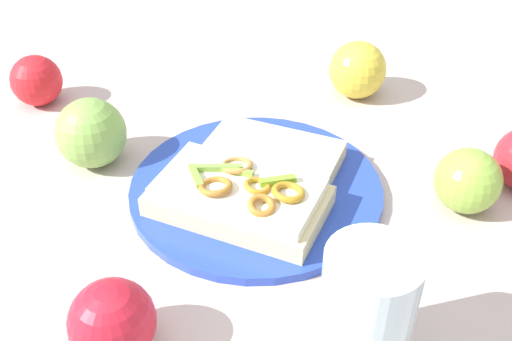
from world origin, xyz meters
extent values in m
plane|color=#C0ABA4|center=(0.00, 0.00, 0.00)|extent=(2.00, 2.00, 0.00)
cylinder|color=#2845B5|center=(0.00, 0.00, 0.01)|extent=(0.28, 0.28, 0.01)
cube|color=beige|center=(0.03, -0.03, 0.02)|extent=(0.20, 0.20, 0.02)
cube|color=#F0EAC9|center=(0.03, -0.03, 0.04)|extent=(0.18, 0.19, 0.01)
torus|color=#B38221|center=(0.07, 0.01, 0.05)|extent=(0.05, 0.05, 0.01)
torus|color=#BD8122|center=(0.05, -0.01, 0.05)|extent=(0.04, 0.04, 0.01)
torus|color=#AD7129|center=(0.08, -0.02, 0.05)|extent=(0.04, 0.04, 0.02)
torus|color=#A86D29|center=(0.03, -0.05, 0.05)|extent=(0.04, 0.04, 0.01)
torus|color=#B37B3C|center=(0.01, -0.02, 0.05)|extent=(0.05, 0.05, 0.01)
cube|color=#7CAA45|center=(0.01, -0.04, 0.05)|extent=(0.02, 0.05, 0.01)
cube|color=#84B240|center=(0.02, -0.03, 0.05)|extent=(0.03, 0.04, 0.01)
cube|color=#7FAA40|center=(0.01, -0.07, 0.05)|extent=(0.04, 0.01, 0.01)
cube|color=#7EBC30|center=(0.05, 0.01, 0.05)|extent=(0.01, 0.04, 0.01)
cube|color=beige|center=(-0.03, 0.03, 0.02)|extent=(0.17, 0.18, 0.02)
sphere|color=#7EAE4C|center=(-0.12, -0.16, 0.04)|extent=(0.11, 0.11, 0.08)
sphere|color=red|center=(0.16, -0.18, 0.04)|extent=(0.10, 0.10, 0.07)
sphere|color=gold|center=(-0.16, 0.20, 0.04)|extent=(0.10, 0.10, 0.08)
sphere|color=#88B33F|center=(0.09, 0.21, 0.04)|extent=(0.07, 0.07, 0.07)
sphere|color=red|center=(-0.28, -0.22, 0.03)|extent=(0.08, 0.08, 0.07)
cylinder|color=silver|center=(0.24, 0.01, 0.06)|extent=(0.07, 0.07, 0.12)
camera|label=1|loc=(0.50, -0.17, 0.43)|focal=42.34mm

